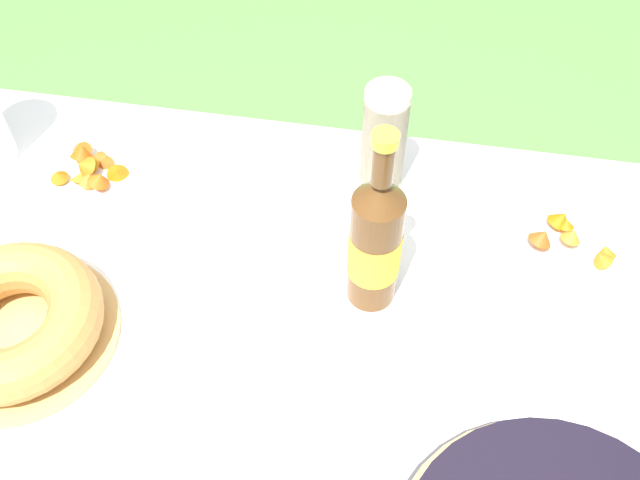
{
  "coord_description": "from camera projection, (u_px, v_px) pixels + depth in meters",
  "views": [
    {
      "loc": [
        0.15,
        -0.45,
        1.6
      ],
      "look_at": [
        0.04,
        0.2,
        0.76
      ],
      "focal_mm": 40.0,
      "sensor_mm": 36.0,
      "label": 1
    }
  ],
  "objects": [
    {
      "name": "garden_table",
      "position": [
        270.0,
        397.0,
        1.05
      ],
      "size": [
        1.44,
        1.02,
        0.7
      ],
      "color": "brown",
      "rests_on": "ground_plane"
    },
    {
      "name": "tablecloth",
      "position": [
        268.0,
        380.0,
        1.01
      ],
      "size": [
        1.45,
        1.03,
        0.1
      ],
      "color": "white",
      "rests_on": "garden_table"
    },
    {
      "name": "bundt_cake",
      "position": [
        12.0,
        319.0,
        1.01
      ],
      "size": [
        0.29,
        0.29,
        0.08
      ],
      "color": "tan",
      "rests_on": "tablecloth"
    },
    {
      "name": "cup_stack",
      "position": [
        384.0,
        140.0,
        1.15
      ],
      "size": [
        0.07,
        0.07,
        0.2
      ],
      "color": "beige",
      "rests_on": "tablecloth"
    },
    {
      "name": "cider_bottle_amber",
      "position": [
        375.0,
        242.0,
        0.99
      ],
      "size": [
        0.08,
        0.08,
        0.33
      ],
      "color": "brown",
      "rests_on": "tablecloth"
    },
    {
      "name": "snack_plate_near",
      "position": [
        94.0,
        171.0,
        1.22
      ],
      "size": [
        0.21,
        0.21,
        0.06
      ],
      "color": "white",
      "rests_on": "tablecloth"
    },
    {
      "name": "snack_plate_left",
      "position": [
        568.0,
        242.0,
        1.13
      ],
      "size": [
        0.23,
        0.23,
        0.05
      ],
      "color": "white",
      "rests_on": "tablecloth"
    }
  ]
}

